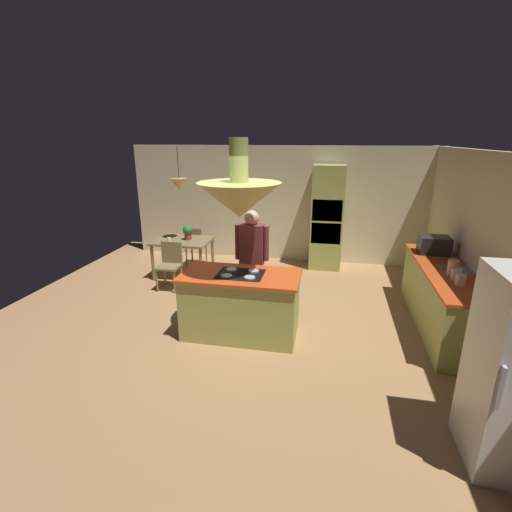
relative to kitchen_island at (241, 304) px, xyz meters
The scene contains 18 objects.
ground 0.51m from the kitchen_island, 90.00° to the left, with size 8.16×8.16×0.00m, color #AD7F51.
wall_back 3.74m from the kitchen_island, 90.00° to the left, with size 6.80×0.10×2.55m, color beige.
wall_right 3.40m from the kitchen_island, 10.46° to the left, with size 0.10×7.20×2.55m, color beige.
kitchen_island is the anchor object (origin of this frame).
counter_run_right 2.95m from the kitchen_island, 15.72° to the left, with size 0.73×2.60×0.92m.
oven_tower 3.48m from the kitchen_island, 71.27° to the left, with size 0.66×0.62×2.18m.
dining_table 2.71m from the kitchen_island, 128.99° to the left, with size 1.12×0.86×0.76m.
person_at_island 0.86m from the kitchen_island, 88.70° to the left, with size 0.53×0.22×1.68m.
range_hood 1.51m from the kitchen_island, 90.00° to the right, with size 1.10×1.10×1.00m.
pendant_light_over_table 3.04m from the kitchen_island, 128.99° to the left, with size 0.32×0.32×0.82m.
chair_facing_island 2.23m from the kitchen_island, 139.60° to the left, with size 0.40×0.40×0.87m.
chair_by_back_wall 3.24m from the kitchen_island, 121.69° to the left, with size 0.40×0.40×0.87m.
potted_plant_on_table 2.71m from the kitchen_island, 126.73° to the left, with size 0.20×0.20×0.30m.
cup_on_table 2.69m from the kitchen_island, 135.12° to the left, with size 0.07×0.07×0.09m, color white.
canister_flour 2.89m from the kitchen_island, ahead, with size 0.13×0.13×0.14m, color silver.
canister_sugar 2.91m from the kitchen_island, ahead, with size 0.13×0.13×0.16m, color silver.
canister_tea 2.94m from the kitchen_island, 10.39° to the left, with size 0.13×0.13×0.22m, color #E0B78C.
microwave_on_counter 3.30m from the kitchen_island, 28.89° to the left, with size 0.46×0.36×0.28m, color #232326.
Camera 1 is at (1.17, -4.91, 2.72)m, focal length 26.34 mm.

